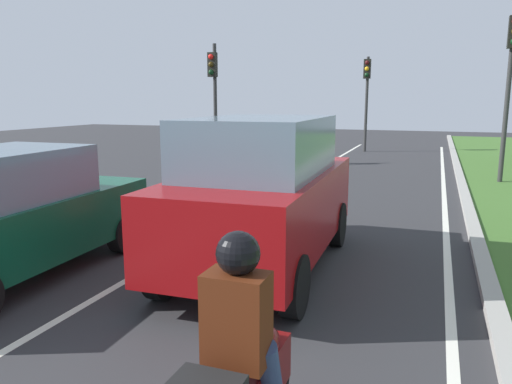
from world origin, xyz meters
name	(u,v)px	position (x,y,z in m)	size (l,w,h in m)	color
ground_plane	(298,197)	(0.00, 14.00, 0.00)	(60.00, 60.00, 0.00)	#2D2D30
lane_line_center	(273,195)	(-0.70, 14.00, 0.00)	(0.12, 32.00, 0.01)	silver
lane_line_right_edge	(445,207)	(3.60, 14.00, 0.00)	(0.12, 32.00, 0.01)	silver
curb_right	(468,207)	(4.10, 14.00, 0.06)	(0.24, 48.00, 0.12)	#9E9B93
car_suv_ahead	(262,193)	(0.94, 8.47, 1.17)	(2.08, 4.55, 2.28)	maroon
car_sedan_left_lane	(12,215)	(-2.28, 6.92, 0.92)	(1.94, 4.35, 1.86)	#0C472D
rider_person	(238,316)	(2.21, 4.41, 1.19)	(0.50, 0.40, 1.16)	#4C1E0C
traffic_light_near_right	(511,66)	(5.20, 18.07, 3.47)	(0.32, 0.50, 5.24)	#2D2D2D
traffic_light_overhead_left	(214,85)	(-4.80, 19.20, 3.07)	(0.32, 0.50, 4.60)	#2D2D2D
traffic_light_far_median	(367,87)	(0.02, 26.14, 3.12)	(0.32, 0.50, 4.52)	#2D2D2D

